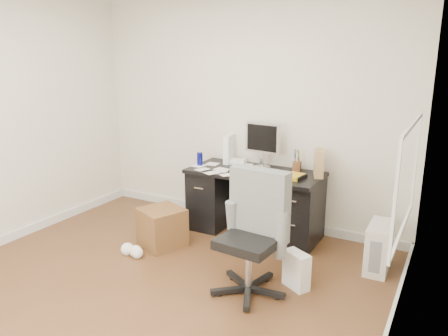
# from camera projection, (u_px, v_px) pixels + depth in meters

# --- Properties ---
(ground) EXTENTS (4.00, 4.00, 0.00)m
(ground) POSITION_uv_depth(u_px,v_px,m) (144.00, 292.00, 3.84)
(ground) COLOR #4C2F18
(ground) RESTS_ON ground
(room_shell) EXTENTS (4.02, 4.02, 2.71)m
(room_shell) POSITION_uv_depth(u_px,v_px,m) (139.00, 102.00, 3.43)
(room_shell) COLOR beige
(room_shell) RESTS_ON ground
(desk) EXTENTS (1.50, 0.70, 0.75)m
(desk) POSITION_uv_depth(u_px,v_px,m) (254.00, 200.00, 5.00)
(desk) COLOR black
(desk) RESTS_ON ground
(loose_papers) EXTENTS (1.10, 0.60, 0.00)m
(loose_papers) POSITION_uv_depth(u_px,v_px,m) (237.00, 170.00, 4.96)
(loose_papers) COLOR white
(loose_papers) RESTS_ON desk
(lcd_monitor) EXTENTS (0.45, 0.29, 0.54)m
(lcd_monitor) POSITION_uv_depth(u_px,v_px,m) (263.00, 145.00, 4.96)
(lcd_monitor) COLOR #B7B7BC
(lcd_monitor) RESTS_ON desk
(keyboard) EXTENTS (0.48, 0.20, 0.03)m
(keyboard) POSITION_uv_depth(u_px,v_px,m) (250.00, 173.00, 4.76)
(keyboard) COLOR black
(keyboard) RESTS_ON desk
(computer_mouse) EXTENTS (0.06, 0.06, 0.05)m
(computer_mouse) POSITION_uv_depth(u_px,v_px,m) (279.00, 172.00, 4.76)
(computer_mouse) COLOR #B7B7BC
(computer_mouse) RESTS_ON desk
(travel_mug) EXTENTS (0.08, 0.08, 0.15)m
(travel_mug) POSITION_uv_depth(u_px,v_px,m) (200.00, 159.00, 5.14)
(travel_mug) COLOR #161997
(travel_mug) RESTS_ON desk
(white_binder) EXTENTS (0.19, 0.31, 0.34)m
(white_binder) POSITION_uv_depth(u_px,v_px,m) (229.00, 149.00, 5.27)
(white_binder) COLOR white
(white_binder) RESTS_ON desk
(magazine_file) EXTENTS (0.20, 0.28, 0.29)m
(magazine_file) POSITION_uv_depth(u_px,v_px,m) (319.00, 163.00, 4.66)
(magazine_file) COLOR tan
(magazine_file) RESTS_ON desk
(pen_cup) EXTENTS (0.12, 0.12, 0.25)m
(pen_cup) POSITION_uv_depth(u_px,v_px,m) (297.00, 160.00, 4.88)
(pen_cup) COLOR #5B301A
(pen_cup) RESTS_ON desk
(yellow_book) EXTENTS (0.21, 0.25, 0.04)m
(yellow_book) POSITION_uv_depth(u_px,v_px,m) (295.00, 176.00, 4.61)
(yellow_book) COLOR gold
(yellow_book) RESTS_ON desk
(paper_remote) EXTENTS (0.28, 0.24, 0.02)m
(paper_remote) POSITION_uv_depth(u_px,v_px,m) (249.00, 176.00, 4.66)
(paper_remote) COLOR white
(paper_remote) RESTS_ON desk
(office_chair) EXTENTS (0.67, 0.67, 1.08)m
(office_chair) POSITION_uv_depth(u_px,v_px,m) (249.00, 235.00, 3.69)
(office_chair) COLOR #595C59
(office_chair) RESTS_ON ground
(pc_tower) EXTENTS (0.21, 0.47, 0.46)m
(pc_tower) POSITION_uv_depth(u_px,v_px,m) (379.00, 247.00, 4.18)
(pc_tower) COLOR beige
(pc_tower) RESTS_ON ground
(shopping_bag) EXTENTS (0.30, 0.28, 0.34)m
(shopping_bag) POSITION_uv_depth(u_px,v_px,m) (296.00, 270.00, 3.87)
(shopping_bag) COLOR white
(shopping_bag) RESTS_ON ground
(wicker_basket) EXTENTS (0.54, 0.54, 0.42)m
(wicker_basket) POSITION_uv_depth(u_px,v_px,m) (162.00, 227.00, 4.72)
(wicker_basket) COLOR #512F18
(wicker_basket) RESTS_ON ground
(desk_printer) EXTENTS (0.36, 0.32, 0.18)m
(desk_printer) POSITION_uv_depth(u_px,v_px,m) (214.00, 212.00, 5.52)
(desk_printer) COLOR slate
(desk_printer) RESTS_ON ground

